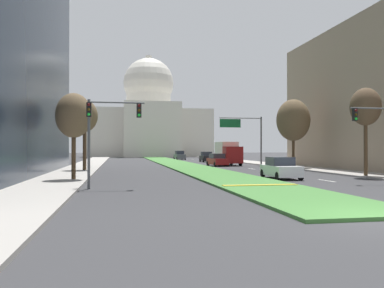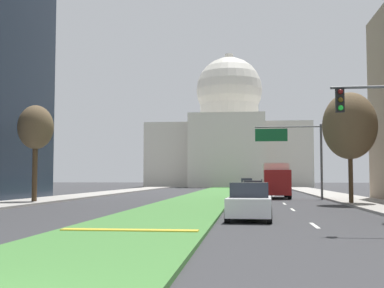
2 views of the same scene
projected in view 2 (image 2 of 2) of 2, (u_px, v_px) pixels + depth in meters
ground_plane at (213, 194)px, 56.42m from camera, size 260.00×260.00×0.00m
grass_median at (210, 195)px, 51.34m from camera, size 5.13×92.27×0.14m
median_curb_nose at (129, 230)px, 16.62m from camera, size 4.62×0.50×0.04m
lane_dashes_right at (276, 197)px, 47.96m from camera, size 0.16×56.27×0.01m
sidewalk_left at (74, 197)px, 47.65m from camera, size 4.00×92.27×0.15m
sidewalk_right at (345, 198)px, 44.87m from camera, size 4.00×92.27×0.15m
capitol_building at (229, 140)px, 107.14m from camera, size 32.56×28.24×28.75m
overhead_guide_sign at (296, 146)px, 43.33m from camera, size 5.78×0.20×6.50m
street_tree_left_mid at (36, 128)px, 37.20m from camera, size 2.62×2.62×7.27m
street_tree_right_mid at (350, 126)px, 35.01m from camera, size 3.75×3.75×7.87m
sedan_lead_stopped at (250, 202)px, 22.55m from camera, size 2.13×4.45×1.67m
sedan_midblock at (252, 190)px, 43.77m from camera, size 2.09×4.26×1.63m
sedan_distant at (268, 187)px, 58.94m from camera, size 1.99×4.35×1.72m
sedan_far_horizon at (247, 185)px, 72.53m from camera, size 1.95×4.22×1.79m
box_truck_delivery at (276, 180)px, 46.20m from camera, size 2.40×6.40×3.20m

